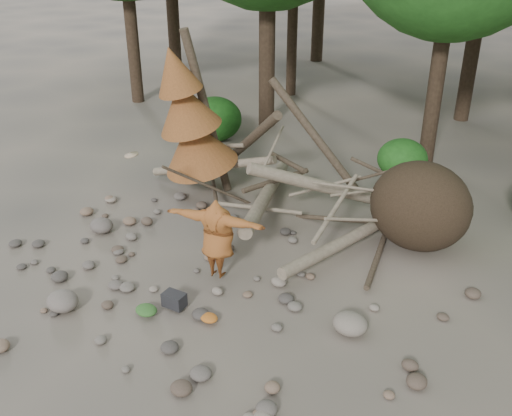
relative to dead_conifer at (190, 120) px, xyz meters
The scene contains 12 objects.
ground 5.05m from the dead_conifer, 47.26° to the right, with size 120.00×120.00×0.00m, color #514C44.
deadfall_pile 5.33m from the dead_conifer, ahead, with size 8.55×5.24×3.30m.
dead_conifer is the anchor object (origin of this frame).
bush_left 4.72m from the dead_conifer, 121.92° to the left, with size 1.80×1.80×1.44m, color #1B5216.
bush_mid 6.11m from the dead_conifer, 48.52° to the left, with size 1.40×1.40×1.12m, color #25681E.
frisbee_thrower 4.12m from the dead_conifer, 41.68° to the right, with size 3.17×1.02×2.30m.
backpack 5.27m from the dead_conifer, 53.13° to the right, with size 0.41×0.27×0.27m, color black.
cloth_green 5.51m from the dead_conifer, 58.67° to the right, with size 0.43×0.35×0.16m, color #305F26.
cloth_orange 5.75m from the dead_conifer, 46.03° to the right, with size 0.34×0.28×0.12m, color #B3601E.
boulder_front_left 5.62m from the dead_conifer, 76.26° to the right, with size 0.61×0.55×0.37m, color slate.
boulder_mid_right 6.75m from the dead_conifer, 24.02° to the right, with size 0.63×0.57×0.38m, color gray.
boulder_mid_left 3.35m from the dead_conifer, 100.29° to the right, with size 0.56×0.51×0.34m, color #635B54.
Camera 1 is at (6.11, -6.76, 6.43)m, focal length 40.00 mm.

